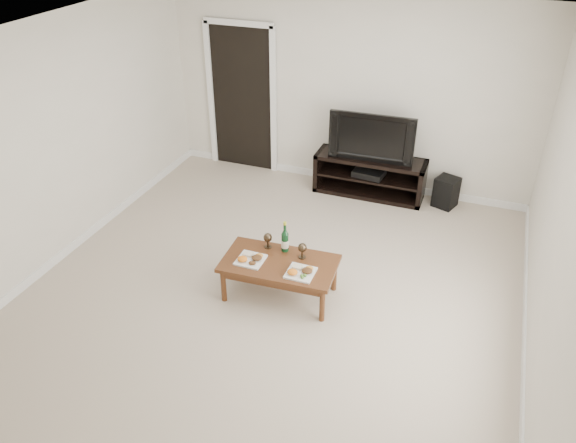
% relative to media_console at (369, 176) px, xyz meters
% --- Properties ---
extents(floor, '(5.50, 5.50, 0.00)m').
position_rel_media_console_xyz_m(floor, '(-0.43, -2.50, -0.28)').
color(floor, '#BBAB97').
rests_on(floor, ground).
extents(back_wall, '(5.00, 0.04, 2.60)m').
position_rel_media_console_xyz_m(back_wall, '(-0.43, 0.27, 1.02)').
color(back_wall, beige).
rests_on(back_wall, ground).
extents(ceiling, '(5.00, 5.50, 0.04)m').
position_rel_media_console_xyz_m(ceiling, '(-0.43, -2.50, 2.35)').
color(ceiling, white).
rests_on(ceiling, back_wall).
extents(doorway, '(0.90, 0.02, 2.05)m').
position_rel_media_console_xyz_m(doorway, '(-1.98, 0.24, 0.75)').
color(doorway, black).
rests_on(doorway, ground).
extents(media_console, '(1.48, 0.45, 0.55)m').
position_rel_media_console_xyz_m(media_console, '(0.00, 0.00, 0.00)').
color(media_console, black).
rests_on(media_console, ground).
extents(television, '(1.12, 0.19, 0.64)m').
position_rel_media_console_xyz_m(television, '(0.00, 0.00, 0.60)').
color(television, black).
rests_on(television, media_console).
extents(av_receiver, '(0.43, 0.34, 0.08)m').
position_rel_media_console_xyz_m(av_receiver, '(-0.01, -0.01, 0.05)').
color(av_receiver, black).
rests_on(av_receiver, media_console).
extents(subwoofer, '(0.34, 0.34, 0.40)m').
position_rel_media_console_xyz_m(subwoofer, '(1.03, 0.04, -0.07)').
color(subwoofer, black).
rests_on(subwoofer, ground).
extents(coffee_table, '(1.19, 0.70, 0.42)m').
position_rel_media_console_xyz_m(coffee_table, '(-0.34, -2.48, -0.07)').
color(coffee_table, '#512D16').
rests_on(coffee_table, ground).
extents(plate_left, '(0.27, 0.27, 0.07)m').
position_rel_media_console_xyz_m(plate_left, '(-0.62, -2.57, 0.18)').
color(plate_left, white).
rests_on(plate_left, coffee_table).
extents(plate_right, '(0.27, 0.27, 0.07)m').
position_rel_media_console_xyz_m(plate_right, '(-0.08, -2.59, 0.18)').
color(plate_right, white).
rests_on(plate_right, coffee_table).
extents(wine_bottle, '(0.07, 0.07, 0.35)m').
position_rel_media_console_xyz_m(wine_bottle, '(-0.36, -2.27, 0.32)').
color(wine_bottle, '#0E3318').
rests_on(wine_bottle, coffee_table).
extents(goblet_left, '(0.09, 0.09, 0.17)m').
position_rel_media_console_xyz_m(goblet_left, '(-0.55, -2.28, 0.23)').
color(goblet_left, '#3E3021').
rests_on(goblet_left, coffee_table).
extents(goblet_right, '(0.09, 0.09, 0.17)m').
position_rel_media_console_xyz_m(goblet_right, '(-0.15, -2.33, 0.23)').
color(goblet_right, '#3E3021').
rests_on(goblet_right, coffee_table).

